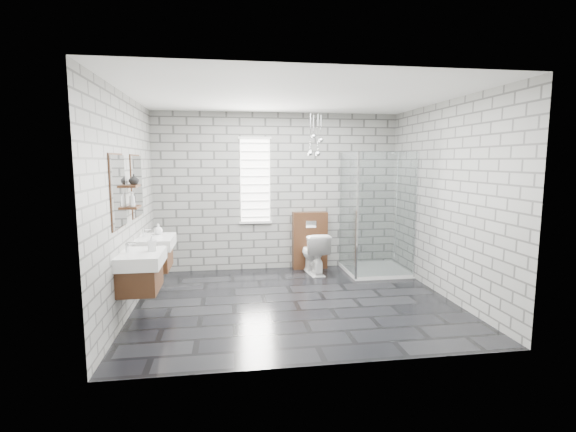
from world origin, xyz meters
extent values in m
cube|color=black|center=(0.00, 0.00, -0.01)|extent=(4.20, 3.60, 0.02)
cube|color=white|center=(0.00, 0.00, 2.71)|extent=(4.20, 3.60, 0.02)
cube|color=gray|center=(0.00, 1.81, 1.35)|extent=(4.20, 0.02, 2.70)
cube|color=gray|center=(0.00, -1.81, 1.35)|extent=(4.20, 0.02, 2.70)
cube|color=gray|center=(-2.11, 0.00, 1.35)|extent=(0.02, 3.60, 2.70)
cube|color=gray|center=(2.11, 0.00, 1.35)|extent=(0.02, 3.60, 2.70)
cube|color=#482916|center=(-1.89, -0.52, 0.55)|extent=(0.42, 0.62, 0.30)
cube|color=silver|center=(-1.69, -0.52, 0.58)|extent=(0.02, 0.35, 0.01)
cube|color=white|center=(-1.87, -0.52, 0.77)|extent=(0.47, 0.70, 0.15)
cylinder|color=silver|center=(-2.02, -0.52, 0.91)|extent=(0.04, 0.04, 0.12)
cylinder|color=silver|center=(-1.97, -0.52, 0.96)|extent=(0.10, 0.02, 0.02)
cube|color=white|center=(-2.08, -0.52, 1.55)|extent=(0.03, 0.55, 0.80)
cube|color=#482916|center=(-2.09, -0.52, 1.55)|extent=(0.01, 0.59, 0.84)
cube|color=#482916|center=(-1.89, 0.47, 0.55)|extent=(0.42, 0.62, 0.30)
cube|color=silver|center=(-1.69, 0.47, 0.58)|extent=(0.02, 0.35, 0.01)
cube|color=white|center=(-1.87, 0.47, 0.77)|extent=(0.47, 0.70, 0.15)
cylinder|color=silver|center=(-2.02, 0.47, 0.91)|extent=(0.04, 0.04, 0.12)
cylinder|color=silver|center=(-1.97, 0.47, 0.96)|extent=(0.10, 0.02, 0.02)
cube|color=white|center=(-2.08, 0.47, 1.55)|extent=(0.03, 0.55, 0.80)
cube|color=#482916|center=(-2.09, 0.47, 1.55)|extent=(0.01, 0.59, 0.84)
cube|color=#482916|center=(-2.03, -0.05, 1.32)|extent=(0.14, 0.30, 0.03)
cube|color=#482916|center=(-2.03, -0.05, 1.58)|extent=(0.14, 0.30, 0.03)
cube|color=white|center=(-0.40, 1.79, 1.55)|extent=(0.50, 0.02, 1.40)
cube|color=silver|center=(-0.40, 1.77, 2.27)|extent=(0.56, 0.04, 0.04)
cube|color=silver|center=(-0.40, 1.77, 0.83)|extent=(0.56, 0.04, 0.04)
cube|color=silver|center=(-0.40, 1.77, 0.92)|extent=(0.48, 0.01, 0.02)
cube|color=silver|center=(-0.40, 1.77, 1.06)|extent=(0.48, 0.01, 0.02)
cube|color=silver|center=(-0.40, 1.77, 1.20)|extent=(0.48, 0.01, 0.02)
cube|color=silver|center=(-0.40, 1.77, 1.34)|extent=(0.48, 0.01, 0.02)
cube|color=silver|center=(-0.40, 1.77, 1.48)|extent=(0.48, 0.01, 0.02)
cube|color=silver|center=(-0.40, 1.77, 1.62)|extent=(0.48, 0.01, 0.02)
cube|color=silver|center=(-0.40, 1.77, 1.76)|extent=(0.48, 0.01, 0.02)
cube|color=silver|center=(-0.40, 1.77, 1.90)|extent=(0.48, 0.01, 0.02)
cube|color=silver|center=(-0.40, 1.77, 2.04)|extent=(0.48, 0.01, 0.03)
cube|color=silver|center=(-0.40, 1.77, 2.18)|extent=(0.48, 0.01, 0.03)
cube|color=#482916|center=(0.54, 1.70, 0.50)|extent=(0.60, 0.20, 1.00)
cube|color=silver|center=(0.54, 1.60, 0.80)|extent=(0.18, 0.01, 0.12)
cube|color=white|center=(1.60, 1.30, 0.03)|extent=(1.00, 1.00, 0.06)
cube|color=silver|center=(1.60, 0.81, 1.03)|extent=(1.00, 0.01, 2.00)
cube|color=silver|center=(1.11, 1.30, 1.03)|extent=(0.01, 1.00, 2.00)
cube|color=silver|center=(1.11, 0.81, 1.03)|extent=(0.03, 0.03, 2.00)
cube|color=silver|center=(2.08, 0.81, 1.03)|extent=(0.03, 0.03, 2.00)
cylinder|color=silver|center=(2.04, 1.50, 1.10)|extent=(0.02, 0.02, 1.80)
cylinder|color=silver|center=(1.96, 1.50, 2.02)|extent=(0.14, 0.14, 0.02)
sphere|color=silver|center=(0.46, 1.31, 2.01)|extent=(0.09, 0.09, 0.09)
cylinder|color=silver|center=(0.46, 1.31, 2.38)|extent=(0.01, 0.01, 0.65)
sphere|color=silver|center=(0.59, 1.33, 2.00)|extent=(0.09, 0.09, 0.09)
cylinder|color=silver|center=(0.59, 1.33, 2.37)|extent=(0.01, 0.01, 0.66)
sphere|color=silver|center=(0.54, 1.45, 2.29)|extent=(0.09, 0.09, 0.09)
cylinder|color=silver|center=(0.54, 1.45, 2.52)|extent=(0.01, 0.01, 0.37)
sphere|color=silver|center=(0.48, 1.40, 2.03)|extent=(0.09, 0.09, 0.09)
cylinder|color=silver|center=(0.48, 1.40, 2.39)|extent=(0.01, 0.01, 0.62)
sphere|color=silver|center=(0.66, 1.41, 2.22)|extent=(0.09, 0.09, 0.09)
cylinder|color=silver|center=(0.66, 1.41, 2.48)|extent=(0.01, 0.01, 0.43)
imported|color=white|center=(0.54, 1.35, 0.35)|extent=(0.46, 0.72, 0.70)
imported|color=#B2B2B2|center=(-1.76, -0.46, 0.94)|extent=(0.11, 0.11, 0.19)
imported|color=#B2B2B2|center=(-1.86, 0.67, 0.93)|extent=(0.14, 0.14, 0.15)
imported|color=#B2B2B2|center=(-2.02, -0.14, 1.43)|extent=(0.08, 0.08, 0.18)
imported|color=#B2B2B2|center=(-2.02, 0.01, 1.66)|extent=(0.14, 0.14, 0.13)
camera|label=1|loc=(-0.89, -5.37, 1.89)|focal=26.00mm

